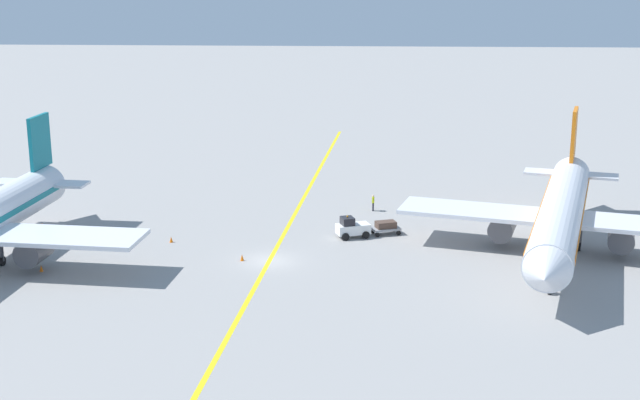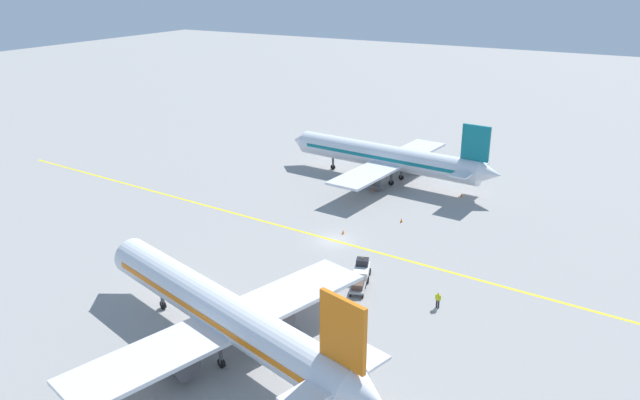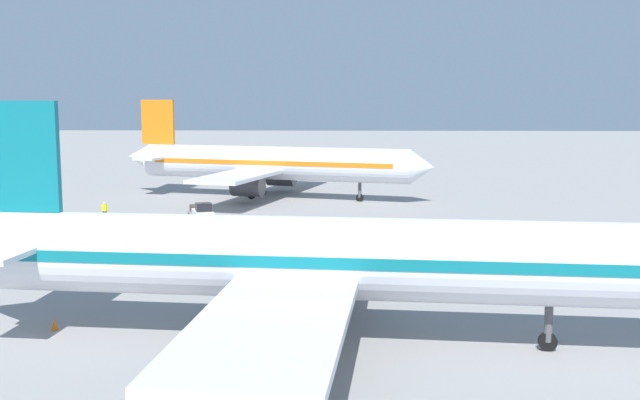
{
  "view_description": "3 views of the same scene",
  "coord_description": "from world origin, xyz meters",
  "views": [
    {
      "loc": [
        -7.97,
        71.08,
        24.43
      ],
      "look_at": [
        -4.09,
        -4.02,
        4.32
      ],
      "focal_mm": 50.0,
      "sensor_mm": 36.0,
      "label": 1
    },
    {
      "loc": [
        -60.11,
        -32.66,
        30.73
      ],
      "look_at": [
        0.46,
        2.24,
        4.64
      ],
      "focal_mm": 35.0,
      "sensor_mm": 36.0,
      "label": 2
    },
    {
      "loc": [
        55.8,
        5.08,
        10.67
      ],
      "look_at": [
        -5.82,
        2.98,
        2.34
      ],
      "focal_mm": 42.0,
      "sensor_mm": 36.0,
      "label": 3
    }
  ],
  "objects": [
    {
      "name": "traffic_cone_mid_apron",
      "position": [
        2.31,
        0.03,
        0.28
      ],
      "size": [
        0.32,
        0.32,
        0.55
      ],
      "primitive_type": "cone",
      "color": "orange",
      "rests_on": "ground"
    },
    {
      "name": "traffic_cone_by_wingtip",
      "position": [
        9.39,
        -4.71,
        0.28
      ],
      "size": [
        0.32,
        0.32,
        0.55
      ],
      "primitive_type": "cone",
      "color": "orange",
      "rests_on": "ground"
    },
    {
      "name": "airplane_at_gate",
      "position": [
        -24.85,
        -3.08,
        3.71
      ],
      "size": [
        28.37,
        34.98,
        10.6
      ],
      "color": "silver",
      "rests_on": "ground"
    },
    {
      "name": "ground_plane",
      "position": [
        0.0,
        0.0,
        0.0
      ],
      "size": [
        400.0,
        400.0,
        0.0
      ],
      "primitive_type": "plane",
      "color": "gray"
    },
    {
      "name": "ground_crew_worker",
      "position": [
        -8.87,
        -16.2,
        0.91
      ],
      "size": [
        0.24,
        0.58,
        1.68
      ],
      "color": "#23232D",
      "rests_on": "ground"
    },
    {
      "name": "apron_yellow_centreline",
      "position": [
        0.0,
        0.0,
        0.0
      ],
      "size": [
        8.8,
        119.73,
        0.01
      ],
      "primitive_type": "cube",
      "rotation": [
        0.0,
        0.0,
        -0.07
      ],
      "color": "yellow",
      "rests_on": "ground"
    },
    {
      "name": "baggage_tug_white",
      "position": [
        -6.88,
        -7.07,
        0.9
      ],
      "size": [
        3.33,
        2.54,
        2.11
      ],
      "color": "white",
      "rests_on": "ground"
    },
    {
      "name": "baggage_cart_trailing",
      "position": [
        -9.99,
        -8.18,
        0.76
      ],
      "size": [
        2.92,
        2.19,
        1.24
      ],
      "color": "gray",
      "rests_on": "ground"
    },
    {
      "name": "airplane_adjacent_stand",
      "position": [
        23.8,
        3.75,
        3.71
      ],
      "size": [
        28.34,
        35.55,
        10.6
      ],
      "color": "silver",
      "rests_on": "ground"
    },
    {
      "name": "traffic_cone_near_nose",
      "position": [
        22.55,
        -8.42,
        0.28
      ],
      "size": [
        0.32,
        0.32,
        0.55
      ],
      "primitive_type": "cone",
      "color": "orange",
      "rests_on": "ground"
    },
    {
      "name": "traffic_cone_far_edge",
      "position": [
        18.33,
        3.59,
        0.28
      ],
      "size": [
        0.32,
        0.32,
        0.55
      ],
      "primitive_type": "cone",
      "color": "orange",
      "rests_on": "ground"
    }
  ]
}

